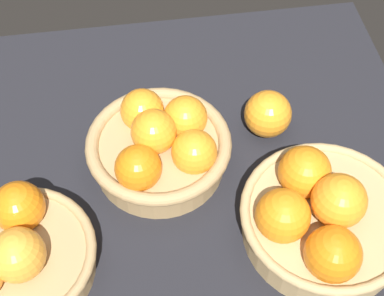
# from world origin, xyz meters

# --- Properties ---
(market_tray) EXTENTS (0.84, 0.72, 0.03)m
(market_tray) POSITION_xyz_m (0.00, 0.00, 0.01)
(market_tray) COLOR black
(market_tray) RESTS_ON ground
(basket_near_left) EXTENTS (0.22, 0.22, 0.11)m
(basket_near_left) POSITION_xyz_m (-0.24, -0.14, 0.07)
(basket_near_left) COLOR tan
(basket_near_left) RESTS_ON market_tray
(basket_near_right) EXTENTS (0.25, 0.25, 0.13)m
(basket_near_right) POSITION_xyz_m (0.20, -0.15, 0.08)
(basket_near_right) COLOR tan
(basket_near_right) RESTS_ON market_tray
(basket_center) EXTENTS (0.23, 0.23, 0.12)m
(basket_center) POSITION_xyz_m (-0.02, 0.01, 0.08)
(basket_center) COLOR tan
(basket_center) RESTS_ON market_tray
(loose_orange_front_gap) EXTENTS (0.08, 0.08, 0.08)m
(loose_orange_front_gap) POSITION_xyz_m (0.17, 0.06, 0.07)
(loose_orange_front_gap) COLOR orange
(loose_orange_front_gap) RESTS_ON market_tray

